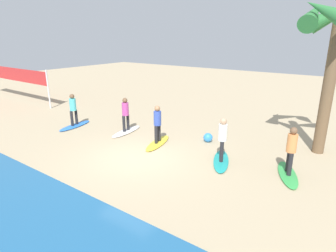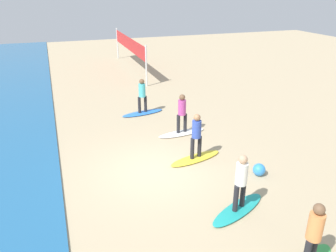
{
  "view_description": "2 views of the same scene",
  "coord_description": "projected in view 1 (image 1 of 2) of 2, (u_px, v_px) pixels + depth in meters",
  "views": [
    {
      "loc": [
        -6.98,
        7.65,
        4.57
      ],
      "look_at": [
        -0.23,
        -1.7,
        0.9
      ],
      "focal_mm": 30.55,
      "sensor_mm": 36.0,
      "label": 1
    },
    {
      "loc": [
        -9.32,
        2.83,
        5.75
      ],
      "look_at": [
        0.7,
        -0.72,
        1.25
      ],
      "focal_mm": 35.67,
      "sensor_mm": 36.0,
      "label": 2
    }
  ],
  "objects": [
    {
      "name": "ground_plane",
      "position": [
        138.0,
        157.0,
        11.19
      ],
      "size": [
        60.0,
        60.0,
        0.0
      ],
      "primitive_type": "plane",
      "color": "tan"
    },
    {
      "name": "surfboard_green",
      "position": [
        288.0,
        174.0,
        9.75
      ],
      "size": [
        1.34,
        2.15,
        0.09
      ],
      "primitive_type": "ellipsoid",
      "rotation": [
        0.0,
        0.0,
        1.98
      ],
      "color": "green",
      "rests_on": "ground"
    },
    {
      "name": "surfer_green",
      "position": [
        291.0,
        147.0,
        9.45
      ],
      "size": [
        0.32,
        0.43,
        1.64
      ],
      "color": "#232328",
      "rests_on": "surfboard_green"
    },
    {
      "name": "surfboard_teal",
      "position": [
        221.0,
        161.0,
        10.78
      ],
      "size": [
        1.37,
        2.15,
        0.09
      ],
      "primitive_type": "ellipsoid",
      "rotation": [
        0.0,
        0.0,
        1.99
      ],
      "color": "teal",
      "rests_on": "ground"
    },
    {
      "name": "surfer_teal",
      "position": [
        223.0,
        136.0,
        10.48
      ],
      "size": [
        0.32,
        0.43,
        1.64
      ],
      "color": "#232328",
      "rests_on": "surfboard_teal"
    },
    {
      "name": "surfboard_yellow",
      "position": [
        158.0,
        143.0,
        12.57
      ],
      "size": [
        1.04,
        2.17,
        0.09
      ],
      "primitive_type": "ellipsoid",
      "rotation": [
        0.0,
        0.0,
        1.81
      ],
      "color": "yellow",
      "rests_on": "ground"
    },
    {
      "name": "surfer_yellow",
      "position": [
        157.0,
        121.0,
        12.27
      ],
      "size": [
        0.32,
        0.45,
        1.64
      ],
      "color": "#232328",
      "rests_on": "surfboard_yellow"
    },
    {
      "name": "surfboard_white",
      "position": [
        126.0,
        131.0,
        14.08
      ],
      "size": [
        0.79,
        2.15,
        0.09
      ],
      "primitive_type": "ellipsoid",
      "rotation": [
        0.0,
        0.0,
        1.68
      ],
      "color": "white",
      "rests_on": "ground"
    },
    {
      "name": "surfer_white",
      "position": [
        125.0,
        112.0,
        13.78
      ],
      "size": [
        0.32,
        0.46,
        1.64
      ],
      "color": "#232328",
      "rests_on": "surfboard_white"
    },
    {
      "name": "surfboard_blue",
      "position": [
        75.0,
        126.0,
        14.97
      ],
      "size": [
        0.9,
        2.16,
        0.09
      ],
      "primitive_type": "ellipsoid",
      "rotation": [
        0.0,
        0.0,
        1.74
      ],
      "color": "blue",
      "rests_on": "ground"
    },
    {
      "name": "surfer_blue",
      "position": [
        73.0,
        107.0,
        14.67
      ],
      "size": [
        0.32,
        0.46,
        1.64
      ],
      "color": "#232328",
      "rests_on": "surfboard_blue"
    },
    {
      "name": "volleyball_net",
      "position": [
        12.0,
        75.0,
        20.7
      ],
      "size": [
        9.1,
        0.17,
        2.5
      ],
      "color": "silver",
      "rests_on": "ground"
    },
    {
      "name": "beach_ball",
      "position": [
        208.0,
        138.0,
        12.76
      ],
      "size": [
        0.41,
        0.41,
        0.41
      ],
      "primitive_type": "sphere",
      "color": "#338CE5",
      "rests_on": "ground"
    }
  ]
}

